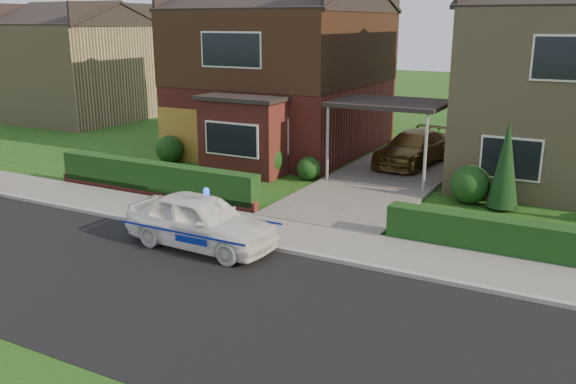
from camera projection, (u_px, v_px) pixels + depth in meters
The scene contains 22 objects.
ground at pixel (203, 299), 12.25m from camera, with size 120.00×120.00×0.00m, color #1B4913.
road at pixel (203, 299), 12.25m from camera, with size 60.00×6.00×0.02m, color black.
kerb at pixel (277, 249), 14.82m from camera, with size 60.00×0.16×0.12m, color #9E9993.
sidewalk at pixel (297, 236), 15.71m from camera, with size 60.00×2.00×0.10m, color slate.
driveway at pixel (387, 178), 21.56m from camera, with size 3.80×12.00×0.12m, color #666059.
house_left at pixel (283, 60), 25.65m from camera, with size 7.50×9.53×7.25m.
carport_link at pixel (390, 105), 20.82m from camera, with size 3.80×3.00×2.77m.
garage_door at pixel (181, 135), 24.18m from camera, with size 2.20×0.10×2.10m, color olive.
dwarf_wall at pixel (153, 192), 19.34m from camera, with size 7.70×0.25×0.36m, color maroon.
hedge_left at pixel (156, 196), 19.52m from camera, with size 7.50×0.55×0.90m, color black.
hedge_right at pixel (543, 262), 14.13m from camera, with size 7.50×0.55×0.80m, color black.
shrub_left_far at pixel (170, 149), 24.04m from camera, with size 1.08×1.08×1.08m, color black.
shrub_left_mid at pixel (265, 159), 21.78m from camera, with size 1.32×1.32×1.32m, color black.
shrub_left_near at pixel (309, 168), 21.37m from camera, with size 0.84×0.84×0.84m, color black.
shrub_right_near at pixel (470, 184), 18.59m from camera, with size 1.20×1.20×1.20m, color black.
conifer_a at pixel (505, 167), 17.78m from camera, with size 0.90×0.90×2.60m, color black.
neighbour_left at pixel (80, 73), 34.25m from camera, with size 6.50×7.00×5.20m, color #97845D.
police_car at pixel (201, 221), 14.92m from camera, with size 3.62×3.99×1.50m.
driveway_car at pixel (413, 148), 23.19m from camera, with size 1.75×4.30×1.25m, color brown.
potted_plant_a at pixel (155, 179), 20.12m from camera, with size 0.39×0.27×0.75m, color gray.
potted_plant_b at pixel (206, 185), 19.14m from camera, with size 0.47×0.38×0.86m, color gray.
potted_plant_c at pixel (210, 163), 22.63m from camera, with size 0.38×0.38×0.67m, color gray.
Camera 1 is at (6.83, -9.06, 5.39)m, focal length 38.00 mm.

